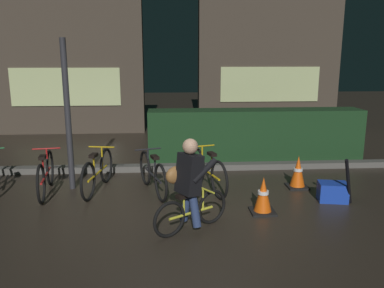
{
  "coord_description": "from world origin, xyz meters",
  "views": [
    {
      "loc": [
        -0.21,
        -5.44,
        2.25
      ],
      "look_at": [
        0.2,
        0.6,
        0.9
      ],
      "focal_mm": 36.51,
      "sensor_mm": 36.0,
      "label": 1
    }
  ],
  "objects_px": {
    "street_post": "(68,116)",
    "traffic_cone_far": "(298,172)",
    "traffic_cone_near": "(263,196)",
    "cyclist": "(189,185)",
    "closed_umbrella": "(348,182)",
    "parked_bike_right_mid": "(208,171)",
    "parked_bike_center_left": "(98,172)",
    "blue_crate": "(333,192)",
    "parked_bike_center_right": "(153,174)",
    "parked_bike_left_mid": "(46,174)"
  },
  "relations": [
    {
      "from": "closed_umbrella",
      "to": "cyclist",
      "type": "bearing_deg",
      "value": -31.64
    },
    {
      "from": "parked_bike_center_left",
      "to": "cyclist",
      "type": "xyz_separation_m",
      "value": [
        1.46,
        -1.66,
        0.3
      ]
    },
    {
      "from": "street_post",
      "to": "traffic_cone_near",
      "type": "relative_size",
      "value": 4.7
    },
    {
      "from": "street_post",
      "to": "traffic_cone_far",
      "type": "relative_size",
      "value": 4.51
    },
    {
      "from": "parked_bike_right_mid",
      "to": "parked_bike_center_left",
      "type": "bearing_deg",
      "value": 71.11
    },
    {
      "from": "street_post",
      "to": "cyclist",
      "type": "xyz_separation_m",
      "value": [
        1.93,
        -1.82,
        -0.65
      ]
    },
    {
      "from": "street_post",
      "to": "traffic_cone_far",
      "type": "height_order",
      "value": "street_post"
    },
    {
      "from": "parked_bike_right_mid",
      "to": "traffic_cone_near",
      "type": "height_order",
      "value": "parked_bike_right_mid"
    },
    {
      "from": "parked_bike_right_mid",
      "to": "blue_crate",
      "type": "bearing_deg",
      "value": -125.61
    },
    {
      "from": "parked_bike_center_right",
      "to": "traffic_cone_near",
      "type": "height_order",
      "value": "parked_bike_center_right"
    },
    {
      "from": "cyclist",
      "to": "blue_crate",
      "type": "bearing_deg",
      "value": -12.08
    },
    {
      "from": "street_post",
      "to": "closed_umbrella",
      "type": "bearing_deg",
      "value": -14.62
    },
    {
      "from": "cyclist",
      "to": "parked_bike_left_mid",
      "type": "bearing_deg",
      "value": 112.2
    },
    {
      "from": "street_post",
      "to": "parked_bike_center_right",
      "type": "xyz_separation_m",
      "value": [
        1.41,
        -0.3,
        -0.96
      ]
    },
    {
      "from": "street_post",
      "to": "traffic_cone_near",
      "type": "height_order",
      "value": "street_post"
    },
    {
      "from": "street_post",
      "to": "closed_umbrella",
      "type": "distance_m",
      "value": 4.64
    },
    {
      "from": "parked_bike_left_mid",
      "to": "parked_bike_center_left",
      "type": "distance_m",
      "value": 0.85
    },
    {
      "from": "parked_bike_center_left",
      "to": "closed_umbrella",
      "type": "distance_m",
      "value": 4.06
    },
    {
      "from": "parked_bike_center_right",
      "to": "traffic_cone_far",
      "type": "bearing_deg",
      "value": -106.07
    },
    {
      "from": "parked_bike_right_mid",
      "to": "cyclist",
      "type": "distance_m",
      "value": 1.67
    },
    {
      "from": "blue_crate",
      "to": "cyclist",
      "type": "relative_size",
      "value": 0.35
    },
    {
      "from": "street_post",
      "to": "parked_bike_center_right",
      "type": "bearing_deg",
      "value": -12.16
    },
    {
      "from": "traffic_cone_near",
      "to": "traffic_cone_far",
      "type": "height_order",
      "value": "traffic_cone_far"
    },
    {
      "from": "parked_bike_center_left",
      "to": "blue_crate",
      "type": "bearing_deg",
      "value": -91.58
    },
    {
      "from": "traffic_cone_near",
      "to": "cyclist",
      "type": "relative_size",
      "value": 0.44
    },
    {
      "from": "parked_bike_center_left",
      "to": "parked_bike_center_right",
      "type": "relative_size",
      "value": 1.05
    },
    {
      "from": "traffic_cone_near",
      "to": "blue_crate",
      "type": "bearing_deg",
      "value": 18.0
    },
    {
      "from": "cyclist",
      "to": "traffic_cone_near",
      "type": "bearing_deg",
      "value": -8.69
    },
    {
      "from": "parked_bike_left_mid",
      "to": "traffic_cone_near",
      "type": "bearing_deg",
      "value": -114.98
    },
    {
      "from": "traffic_cone_near",
      "to": "parked_bike_center_left",
      "type": "bearing_deg",
      "value": 156.14
    },
    {
      "from": "traffic_cone_near",
      "to": "cyclist",
      "type": "height_order",
      "value": "cyclist"
    },
    {
      "from": "street_post",
      "to": "blue_crate",
      "type": "height_order",
      "value": "street_post"
    },
    {
      "from": "parked_bike_center_right",
      "to": "parked_bike_right_mid",
      "type": "height_order",
      "value": "parked_bike_right_mid"
    },
    {
      "from": "parked_bike_center_left",
      "to": "traffic_cone_near",
      "type": "bearing_deg",
      "value": -104.42
    },
    {
      "from": "street_post",
      "to": "cyclist",
      "type": "bearing_deg",
      "value": -43.24
    },
    {
      "from": "parked_bike_center_left",
      "to": "traffic_cone_near",
      "type": "distance_m",
      "value": 2.83
    },
    {
      "from": "street_post",
      "to": "closed_umbrella",
      "type": "relative_size",
      "value": 3.01
    },
    {
      "from": "parked_bike_left_mid",
      "to": "closed_umbrella",
      "type": "bearing_deg",
      "value": -108.57
    },
    {
      "from": "blue_crate",
      "to": "closed_umbrella",
      "type": "xyz_separation_m",
      "value": [
        0.12,
        -0.25,
        0.25
      ]
    },
    {
      "from": "parked_bike_left_mid",
      "to": "parked_bike_center_left",
      "type": "bearing_deg",
      "value": -92.47
    },
    {
      "from": "street_post",
      "to": "parked_bike_center_left",
      "type": "distance_m",
      "value": 1.07
    },
    {
      "from": "traffic_cone_near",
      "to": "closed_umbrella",
      "type": "bearing_deg",
      "value": 6.34
    },
    {
      "from": "parked_bike_left_mid",
      "to": "traffic_cone_near",
      "type": "distance_m",
      "value": 3.59
    },
    {
      "from": "blue_crate",
      "to": "closed_umbrella",
      "type": "distance_m",
      "value": 0.37
    },
    {
      "from": "traffic_cone_near",
      "to": "blue_crate",
      "type": "xyz_separation_m",
      "value": [
        1.23,
        0.4,
        -0.11
      ]
    },
    {
      "from": "parked_bike_left_mid",
      "to": "parked_bike_right_mid",
      "type": "distance_m",
      "value": 2.73
    },
    {
      "from": "parked_bike_center_right",
      "to": "traffic_cone_near",
      "type": "xyz_separation_m",
      "value": [
        1.65,
        -1.0,
        -0.06
      ]
    },
    {
      "from": "parked_bike_right_mid",
      "to": "traffic_cone_far",
      "type": "xyz_separation_m",
      "value": [
        1.59,
        0.02,
        -0.06
      ]
    },
    {
      "from": "traffic_cone_far",
      "to": "cyclist",
      "type": "distance_m",
      "value": 2.6
    },
    {
      "from": "street_post",
      "to": "parked_bike_right_mid",
      "type": "bearing_deg",
      "value": -5.65
    }
  ]
}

